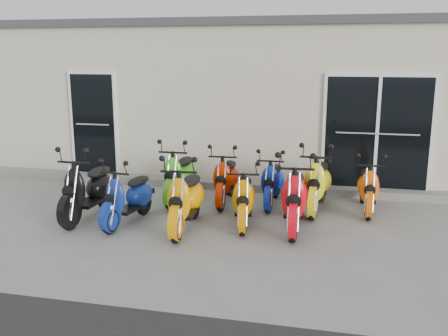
{
  "coord_description": "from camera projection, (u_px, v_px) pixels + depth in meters",
  "views": [
    {
      "loc": [
        1.84,
        -7.53,
        2.66
      ],
      "look_at": [
        0.0,
        0.6,
        0.75
      ],
      "focal_mm": 40.0,
      "sensor_mm": 36.0,
      "label": 1
    }
  ],
  "objects": [
    {
      "name": "scooter_front_blue",
      "position": [
        128.0,
        190.0,
        7.89
      ],
      "size": [
        0.77,
        1.59,
        1.13
      ],
      "primitive_type": null,
      "rotation": [
        0.0,
        0.0,
        -0.15
      ],
      "color": "navy",
      "rests_on": "ground"
    },
    {
      "name": "scooter_back_red",
      "position": [
        226.0,
        172.0,
        9.0
      ],
      "size": [
        0.63,
        1.58,
        1.15
      ],
      "primitive_type": null,
      "rotation": [
        0.0,
        0.0,
        0.04
      ],
      "color": "#B42000",
      "rests_on": "ground"
    },
    {
      "name": "door_left",
      "position": [
        94.0,
        121.0,
        10.62
      ],
      "size": [
        1.07,
        0.08,
        2.22
      ],
      "primitive_type": "cube",
      "color": "black",
      "rests_on": "front_step"
    },
    {
      "name": "scooter_back_extra",
      "position": [
        369.0,
        181.0,
        8.51
      ],
      "size": [
        0.55,
        1.48,
        1.09
      ],
      "primitive_type": null,
      "rotation": [
        0.0,
        0.0,
        -0.01
      ],
      "color": "#EB5D0C",
      "rests_on": "ground"
    },
    {
      "name": "scooter_front_orange_a",
      "position": [
        186.0,
        191.0,
        7.6
      ],
      "size": [
        0.69,
        1.72,
        1.25
      ],
      "primitive_type": null,
      "rotation": [
        0.0,
        0.0,
        0.05
      ],
      "color": "orange",
      "rests_on": "ground"
    },
    {
      "name": "scooter_back_green",
      "position": [
        180.0,
        169.0,
        9.14
      ],
      "size": [
        0.6,
        1.65,
        1.21
      ],
      "primitive_type": null,
      "rotation": [
        0.0,
        0.0,
        0.0
      ],
      "color": "#42CB1F",
      "rests_on": "ground"
    },
    {
      "name": "scooter_front_red",
      "position": [
        295.0,
        188.0,
        7.64
      ],
      "size": [
        0.73,
        1.79,
        1.3
      ],
      "primitive_type": null,
      "rotation": [
        0.0,
        0.0,
        0.05
      ],
      "color": "red",
      "rests_on": "ground"
    },
    {
      "name": "door_right",
      "position": [
        377.0,
        130.0,
        9.37
      ],
      "size": [
        2.02,
        0.08,
        2.22
      ],
      "primitive_type": "cube",
      "color": "black",
      "rests_on": "front_step"
    },
    {
      "name": "scooter_front_orange_b",
      "position": [
        244.0,
        191.0,
        7.84
      ],
      "size": [
        0.77,
        1.58,
        1.12
      ],
      "primitive_type": null,
      "rotation": [
        0.0,
        0.0,
        0.15
      ],
      "color": "#CE7C00",
      "rests_on": "ground"
    },
    {
      "name": "building",
      "position": [
        264.0,
        96.0,
        12.73
      ],
      "size": [
        14.0,
        6.0,
        3.2
      ],
      "primitive_type": "cube",
      "color": "beige",
      "rests_on": "ground"
    },
    {
      "name": "scooter_back_yellow",
      "position": [
        318.0,
        175.0,
        8.57
      ],
      "size": [
        0.75,
        1.74,
        1.25
      ],
      "primitive_type": null,
      "rotation": [
        0.0,
        0.0,
        -0.08
      ],
      "color": "#FEF414",
      "rests_on": "ground"
    },
    {
      "name": "scooter_front_black",
      "position": [
        88.0,
        181.0,
        8.13
      ],
      "size": [
        0.69,
        1.74,
        1.27
      ],
      "primitive_type": null,
      "rotation": [
        0.0,
        0.0,
        -0.04
      ],
      "color": "black",
      "rests_on": "ground"
    },
    {
      "name": "ground",
      "position": [
        216.0,
        221.0,
        8.15
      ],
      "size": [
        80.0,
        80.0,
        0.0
      ],
      "primitive_type": "plane",
      "color": "gray",
      "rests_on": "ground"
    },
    {
      "name": "scooter_back_blue",
      "position": [
        273.0,
        176.0,
        8.86
      ],
      "size": [
        0.55,
        1.48,
        1.09
      ],
      "primitive_type": null,
      "rotation": [
        0.0,
        0.0,
        -0.01
      ],
      "color": "#0C2394",
      "rests_on": "ground"
    },
    {
      "name": "front_step",
      "position": [
        239.0,
        185.0,
        10.05
      ],
      "size": [
        14.0,
        0.4,
        0.15
      ],
      "primitive_type": "cube",
      "color": "gray",
      "rests_on": "ground"
    },
    {
      "name": "roof_cap",
      "position": [
        265.0,
        28.0,
        12.36
      ],
      "size": [
        14.2,
        6.2,
        0.16
      ],
      "primitive_type": "cube",
      "color": "#3F3F42",
      "rests_on": "building"
    }
  ]
}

